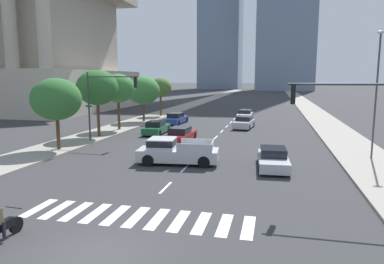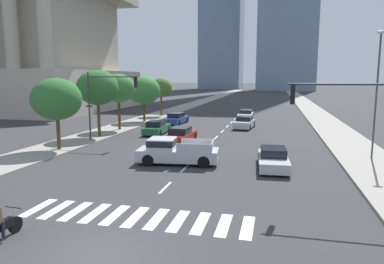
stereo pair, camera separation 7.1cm
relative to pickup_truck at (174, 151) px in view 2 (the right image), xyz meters
name	(u,v)px [view 2 (the right image)]	position (x,y,z in m)	size (l,w,h in m)	color
ground_plane	(97,255)	(1.00, -12.33, -0.81)	(800.00, 800.00, 0.00)	#333335
sidewalk_east	(335,131)	(12.58, 17.67, -0.74)	(4.00, 260.00, 0.15)	gray
sidewalk_west	(130,124)	(-10.59, 17.67, -0.74)	(4.00, 260.00, 0.15)	gray
crosswalk_near	(136,217)	(1.00, -9.10, -0.81)	(9.45, 2.20, 0.01)	silver
lane_divider_center	(227,126)	(1.00, 18.90, -0.81)	(0.14, 50.00, 0.01)	silver
pickup_truck	(174,151)	(0.00, 0.00, 0.00)	(5.42, 2.53, 1.67)	#B7BABF
sedan_silver_0	(273,159)	(6.34, 0.29, -0.23)	(2.05, 4.65, 1.26)	#B7BABF
sedan_white_1	(246,114)	(2.38, 27.62, -0.25)	(1.96, 4.81, 1.21)	silver
sedan_red_2	(181,135)	(-1.62, 7.75, -0.20)	(1.96, 4.73, 1.34)	maroon
sedan_blue_3	(177,119)	(-5.43, 19.93, -0.19)	(2.05, 4.78, 1.35)	navy
sedan_silver_4	(244,123)	(3.06, 17.75, -0.19)	(2.24, 4.42, 1.34)	#B7BABF
sedan_green_5	(157,128)	(-5.19, 11.66, -0.20)	(1.84, 4.56, 1.34)	#1E6038
traffic_signal_near	(356,114)	(9.82, -5.21, 3.19)	(5.12, 0.28, 5.55)	#333335
traffic_signal_far	(107,94)	(-7.67, 6.00, 3.42)	(4.92, 0.28, 5.93)	#333335
street_lamp_east	(377,87)	(12.88, 3.91, 4.18)	(0.50, 0.24, 8.46)	#3F3F42
street_tree_nearest	(57,99)	(-9.79, 1.92, 3.17)	(3.75, 3.75, 5.44)	#4C3823
street_tree_second	(98,88)	(-9.79, 8.39, 3.87)	(3.85, 3.85, 6.19)	#4C3823
street_tree_third	(118,88)	(-9.79, 12.91, 3.69)	(3.55, 3.55, 5.87)	#4C3823
street_tree_fourth	(144,91)	(-9.79, 20.29, 3.21)	(4.13, 4.13, 5.64)	#4C3823
street_tree_fifth	(161,87)	(-9.79, 27.24, 3.43)	(3.12, 3.12, 5.44)	#4C3823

